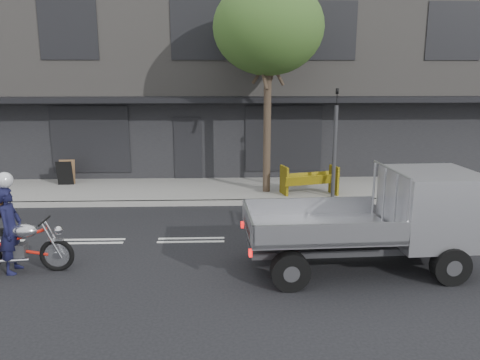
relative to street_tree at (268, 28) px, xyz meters
The scene contains 11 objects.
ground 7.09m from the street_tree, 117.65° to the right, with size 80.00×80.00×0.00m, color black.
sidewalk 5.67m from the street_tree, 167.20° to the left, with size 32.00×3.20×0.15m, color gray.
kerb 5.75m from the street_tree, 153.43° to the right, with size 32.00×0.20×0.15m, color gray.
building_main 7.54m from the street_tree, 107.22° to the left, with size 26.00×10.00×8.00m, color slate.
street_tree is the anchor object (origin of this frame).
traffic_light_pole 4.23m from the street_tree, 23.03° to the right, with size 0.12×0.12×3.50m.
motorcycle 9.34m from the street_tree, 133.06° to the right, with size 2.13×0.62×1.09m.
rider 9.27m from the street_tree, 133.83° to the right, with size 0.64×0.42×1.76m, color black.
flatbed_ute 7.62m from the street_tree, 68.47° to the right, with size 4.64×2.08×2.11m.
construction_barrier 4.88m from the street_tree, 27.82° to the right, with size 1.71×0.69×0.96m, color yellow, non-canonical shape.
sandwich_board 8.41m from the street_tree, behind, with size 0.53×0.36×0.85m, color black, non-canonical shape.
Camera 1 is at (0.79, -10.69, 3.89)m, focal length 35.00 mm.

